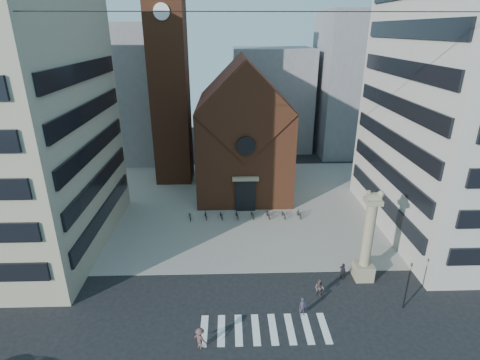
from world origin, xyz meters
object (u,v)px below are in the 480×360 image
Objects in this scene: lion_column at (367,245)px; traffic_light at (407,285)px; pedestrian_2 at (343,271)px; scooter_0 at (190,216)px; pedestrian_1 at (319,288)px; pedestrian_0 at (303,307)px.

lion_column is 2.02× the size of traffic_light.
traffic_light is at bearing -153.66° from pedestrian_2.
scooter_0 is (-14.82, 11.89, -0.32)m from pedestrian_2.
pedestrian_1 is 1.05× the size of scooter_0.
traffic_light is at bearing -63.54° from lion_column.
lion_column reaches higher than pedestrian_0.
pedestrian_2 is 19.00m from scooter_0.
pedestrian_0 is at bearing -176.23° from traffic_light.
pedestrian_1 is (1.81, 2.14, 0.04)m from pedestrian_0.
pedestrian_1 is at bearing 113.63° from pedestrian_2.
lion_column is at bearing -45.84° from scooter_0.
traffic_light reaches higher than pedestrian_2.
lion_column is at bearing 56.53° from pedestrian_1.
lion_column is 5.47× the size of pedestrian_2.
pedestrian_2 is at bearing -49.21° from scooter_0.
pedestrian_0 is at bearing -101.74° from pedestrian_1.
traffic_light is 2.69× the size of scooter_0.
lion_column is 8.25m from pedestrian_0.
scooter_0 is at bearing 139.67° from traffic_light.
traffic_light reaches higher than pedestrian_1.
pedestrian_1 reaches higher than pedestrian_2.
pedestrian_0 reaches higher than scooter_0.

